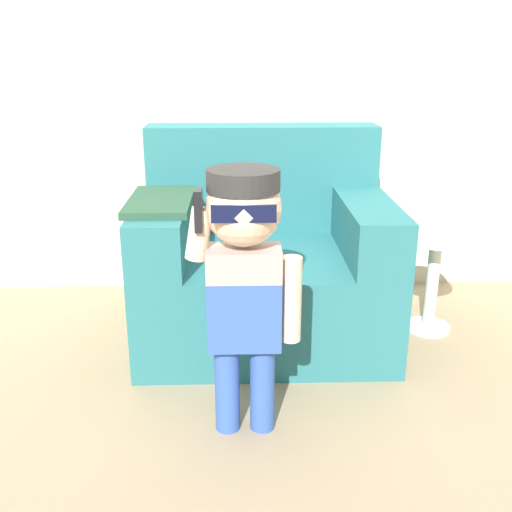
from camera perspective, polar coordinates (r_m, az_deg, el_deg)
ground_plane at (r=2.86m, az=0.00°, el=-7.38°), size 10.00×10.00×0.00m
wall_back at (r=3.21m, az=-0.37°, el=19.57°), size 10.00×0.05×2.60m
armchair at (r=2.76m, az=0.73°, el=-0.57°), size 1.12×0.88×0.93m
person_child at (r=1.93m, az=-1.11°, el=-0.75°), size 0.38×0.28×0.93m
side_table at (r=2.91m, az=16.51°, el=-1.64°), size 0.32×0.32×0.47m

